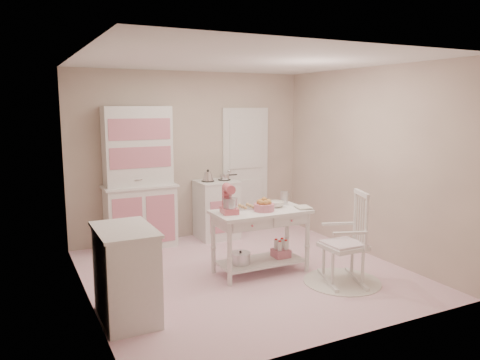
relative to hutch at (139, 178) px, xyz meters
name	(u,v)px	position (x,y,z in m)	size (l,w,h in m)	color
room_shell	(246,142)	(0.89, -1.66, 0.61)	(3.84, 3.84, 2.62)	pink
door	(245,170)	(1.84, 0.21, -0.02)	(0.82, 0.05, 2.04)	white
hutch	(139,178)	(0.00, 0.00, 0.00)	(1.06, 0.50, 2.08)	white
stove	(216,209)	(1.20, -0.05, -0.58)	(0.62, 0.57, 0.92)	white
base_cabinet	(126,274)	(-0.74, -2.27, -0.58)	(0.54, 0.84, 0.92)	white
lace_rug	(342,281)	(1.78, -2.46, -1.03)	(0.92, 0.92, 0.01)	white
rocking_chair	(344,237)	(1.78, -2.46, -0.49)	(0.48, 0.72, 1.10)	white
work_table	(260,241)	(1.07, -1.73, -0.64)	(1.20, 0.60, 0.80)	white
stand_mixer	(229,200)	(0.65, -1.71, -0.07)	(0.20, 0.28, 0.34)	#D05765
cookie_tray	(243,208)	(0.92, -1.55, -0.23)	(0.34, 0.24, 0.02)	silver
bread_basket	(264,207)	(1.09, -1.78, -0.19)	(0.25, 0.25, 0.09)	#CE7689
mixing_bowl	(276,204)	(1.33, -1.65, -0.20)	(0.23, 0.23, 0.07)	silver
metal_pitcher	(284,198)	(1.51, -1.57, -0.16)	(0.10, 0.10, 0.17)	silver
recipe_book	(297,208)	(1.52, -1.85, -0.23)	(0.17, 0.23, 0.02)	silver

